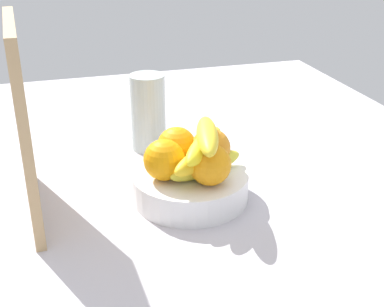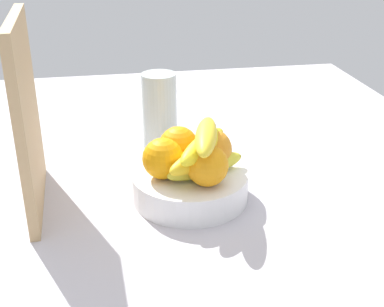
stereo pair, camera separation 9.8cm
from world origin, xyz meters
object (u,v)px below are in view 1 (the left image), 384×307
object	(u,v)px
fruit_bowl	(192,185)
cutting_board	(24,123)
orange_center	(210,164)
banana_bunch	(205,151)
thermos_tumbler	(148,113)
orange_front_right	(164,160)
orange_front_left	(177,147)
orange_back_left	(211,148)

from	to	relation	value
fruit_bowl	cutting_board	bearing A→B (deg)	83.49
orange_center	banana_bunch	world-z (taller)	banana_bunch
orange_center	thermos_tumbler	bearing A→B (deg)	9.22
fruit_bowl	orange_front_right	world-z (taller)	orange_front_right
orange_front_left	orange_center	bearing A→B (deg)	-157.97
banana_bunch	thermos_tumbler	size ratio (longest dim) A/B	0.96
banana_bunch	orange_center	bearing A→B (deg)	179.85
orange_center	cutting_board	xyz separation A→B (cm)	(8.89, 31.94, 8.41)
fruit_bowl	orange_front_left	xyz separation A→B (cm)	(4.10, 1.98, 6.77)
orange_center	banana_bunch	size ratio (longest dim) A/B	0.45
orange_back_left	orange_front_right	bearing A→B (deg)	104.16
orange_center	orange_back_left	xyz separation A→B (cm)	(6.86, -2.37, 0.00)
orange_back_left	cutting_board	size ratio (longest dim) A/B	0.22
orange_front_left	orange_front_right	size ratio (longest dim) A/B	1.00
fruit_bowl	orange_front_left	world-z (taller)	orange_front_left
fruit_bowl	orange_back_left	size ratio (longest dim) A/B	2.89
orange_center	orange_back_left	size ratio (longest dim) A/B	1.00
thermos_tumbler	orange_front_left	bearing A→B (deg)	-176.82
orange_front_left	banana_bunch	xyz separation A→B (cm)	(-6.40, -3.87, 1.34)
orange_front_right	orange_back_left	bearing A→B (deg)	-75.84
orange_center	thermos_tumbler	xyz separation A→B (cm)	(31.20, 5.07, -0.46)
orange_front_right	cutting_board	distance (cm)	26.08
orange_front_left	orange_front_right	bearing A→B (deg)	143.85
thermos_tumbler	orange_front_right	bearing A→B (deg)	174.44
cutting_board	fruit_bowl	bearing A→B (deg)	-98.80
orange_front_left	orange_front_right	world-z (taller)	same
cutting_board	orange_front_right	bearing A→B (deg)	-102.94
orange_front_left	cutting_board	world-z (taller)	cutting_board
banana_bunch	cutting_board	size ratio (longest dim) A/B	0.49
banana_bunch	cutting_board	bearing A→B (deg)	79.82
fruit_bowl	orange_front_left	distance (cm)	8.16
banana_bunch	thermos_tumbler	bearing A→B (deg)	10.25
orange_front_left	cutting_board	bearing A→B (deg)	91.35
orange_center	cutting_board	world-z (taller)	cutting_board
orange_center	orange_back_left	bearing A→B (deg)	-19.04
orange_back_left	thermos_tumbler	xyz separation A→B (cm)	(24.34, 7.43, -0.46)
orange_back_left	cutting_board	distance (cm)	35.39
banana_bunch	fruit_bowl	bearing A→B (deg)	39.32
orange_front_right	thermos_tumbler	bearing A→B (deg)	-5.56
banana_bunch	orange_front_left	bearing A→B (deg)	31.18
banana_bunch	cutting_board	distance (cm)	33.22
orange_front_right	orange_center	world-z (taller)	same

